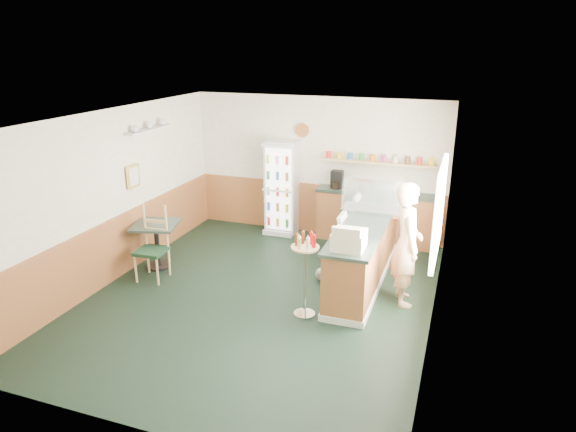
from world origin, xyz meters
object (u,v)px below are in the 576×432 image
at_px(cash_register, 349,240).
at_px(display_case, 373,196).
at_px(cafe_chair, 154,240).
at_px(shopkeeper, 407,244).
at_px(condiment_stand, 305,264).
at_px(drinks_fridge, 282,188).
at_px(cafe_table, 156,237).

bearing_deg(cash_register, display_case, 89.47).
bearing_deg(cafe_chair, shopkeeper, 2.56).
bearing_deg(cafe_chair, display_case, 20.68).
xyz_separation_m(shopkeeper, cafe_chair, (-3.93, -0.47, -0.29)).
bearing_deg(condiment_stand, display_case, 73.60).
height_order(drinks_fridge, cafe_chair, drinks_fridge).
height_order(shopkeeper, cafe_chair, shopkeeper).
bearing_deg(display_case, shopkeeper, -55.84).
bearing_deg(condiment_stand, cafe_table, 165.99).
distance_m(drinks_fridge, cash_register, 3.47).
bearing_deg(drinks_fridge, display_case, -29.68).
relative_size(shopkeeper, cafe_table, 2.07).
xyz_separation_m(drinks_fridge, cash_register, (2.00, -2.83, 0.21)).
bearing_deg(condiment_stand, cafe_chair, 171.80).
xyz_separation_m(condiment_stand, cafe_chair, (-2.67, 0.39, -0.15)).
distance_m(display_case, shopkeeper, 1.30).
relative_size(drinks_fridge, cash_register, 4.14).
height_order(cafe_table, cafe_chair, cafe_chair).
distance_m(condiment_stand, cafe_chair, 2.71).
bearing_deg(shopkeeper, display_case, 15.79).
height_order(display_case, cafe_chair, display_case).
xyz_separation_m(display_case, cafe_table, (-3.40, -1.17, -0.72)).
height_order(drinks_fridge, cafe_table, drinks_fridge).
relative_size(cafe_table, cafe_chair, 0.73).
bearing_deg(condiment_stand, shopkeeper, 34.18).
bearing_deg(cafe_table, condiment_stand, -14.01).
distance_m(cash_register, cafe_table, 3.49).
relative_size(cash_register, shopkeeper, 0.24).
relative_size(drinks_fridge, shopkeeper, 1.01).
relative_size(shopkeeper, cafe_chair, 1.52).
relative_size(cash_register, cafe_chair, 0.37).
height_order(condiment_stand, cafe_table, condiment_stand).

